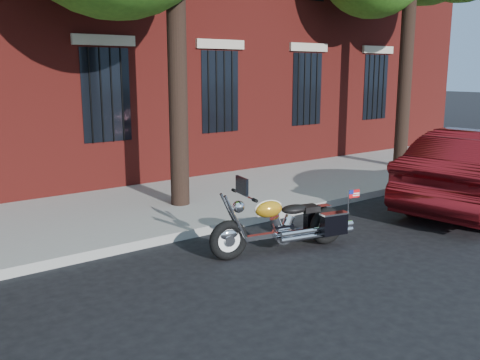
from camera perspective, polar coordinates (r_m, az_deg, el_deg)
ground at (r=8.07m, az=1.37°, el=-8.16°), size 120.00×120.00×0.00m
curb at (r=9.11m, az=-4.09°, el=-5.35°), size 40.00×0.16×0.15m
sidewalk at (r=10.67m, az=-9.66°, el=-2.94°), size 40.00×3.60×0.15m
motorcycle at (r=8.22m, az=5.03°, el=-4.81°), size 2.32×1.00×1.22m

